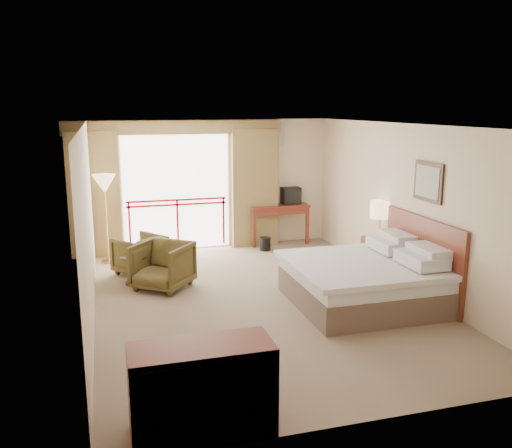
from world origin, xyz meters
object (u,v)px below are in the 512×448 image
object	(u,v)px
floor_lamp	(104,187)
dresser	(202,390)
wastebasket	(265,244)
table_lamp	(380,210)
bed	(366,280)
armchair_far	(141,274)
tv	(290,196)
desk	(276,212)
nightstand	(380,257)
armchair_near	(163,288)
side_table	(134,265)

from	to	relation	value
floor_lamp	dresser	world-z (taller)	floor_lamp
wastebasket	dresser	world-z (taller)	dresser
dresser	table_lamp	bearing A→B (deg)	45.89
floor_lamp	bed	bearing A→B (deg)	-42.46
wastebasket	armchair_far	xyz separation A→B (m)	(-2.64, -0.92, -0.14)
tv	armchair_far	size ratio (longest dim) A/B	0.53
bed	armchair_far	distance (m)	4.07
armchair_far	floor_lamp	xyz separation A→B (m)	(-0.54, 0.94, 1.47)
desk	dresser	size ratio (longest dim) A/B	1.01
table_lamp	wastebasket	distance (m)	2.78
armchair_far	desk	bearing A→B (deg)	170.25
desk	floor_lamp	size ratio (longest dim) A/B	0.77
desk	wastebasket	bearing A→B (deg)	-128.55
bed	nightstand	size ratio (longest dim) A/B	3.17
floor_lamp	dresser	bearing A→B (deg)	-83.09
bed	armchair_near	size ratio (longest dim) A/B	2.48
tv	armchair_far	xyz separation A→B (m)	(-3.39, -1.50, -1.04)
tv	wastebasket	bearing A→B (deg)	-139.26
desk	side_table	size ratio (longest dim) A/B	2.66
desk	floor_lamp	distance (m)	3.77
dresser	side_table	bearing A→B (deg)	94.88
table_lamp	armchair_near	xyz separation A→B (m)	(-3.82, 0.27, -1.17)
bed	tv	distance (m)	4.05
nightstand	dresser	bearing A→B (deg)	-140.03
wastebasket	floor_lamp	world-z (taller)	floor_lamp
tv	dresser	world-z (taller)	tv
nightstand	tv	bearing A→B (deg)	100.15
dresser	tv	bearing A→B (deg)	65.01
nightstand	desk	xyz separation A→B (m)	(-1.03, 2.80, 0.34)
floor_lamp	armchair_far	bearing A→B (deg)	-60.08
desk	wastebasket	size ratio (longest dim) A/B	4.68
table_lamp	dresser	size ratio (longest dim) A/B	0.49
nightstand	desk	size ratio (longest dim) A/B	0.51
armchair_far	armchair_near	world-z (taller)	armchair_near
wastebasket	table_lamp	bearing A→B (deg)	-54.97
nightstand	armchair_far	distance (m)	4.32
side_table	dresser	distance (m)	4.58
bed	nightstand	xyz separation A→B (m)	(0.92, 1.25, -0.04)
armchair_far	floor_lamp	distance (m)	1.82
nightstand	floor_lamp	distance (m)	5.27
bed	side_table	bearing A→B (deg)	150.00
nightstand	dresser	xyz separation A→B (m)	(-3.93, -3.90, 0.10)
tv	armchair_near	distance (m)	4.06
table_lamp	desk	xyz separation A→B (m)	(-1.03, 2.75, -0.50)
table_lamp	wastebasket	bearing A→B (deg)	125.03
armchair_far	side_table	bearing A→B (deg)	40.25
armchair_near	side_table	xyz separation A→B (m)	(-0.44, 0.35, 0.34)
wastebasket	dresser	xyz separation A→B (m)	(-2.45, -6.06, 0.30)
desk	armchair_far	xyz separation A→B (m)	(-3.09, -1.56, -0.67)
tv	side_table	distance (m)	4.14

